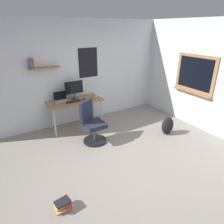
{
  "coord_description": "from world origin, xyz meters",
  "views": [
    {
      "loc": [
        -1.88,
        -2.36,
        2.41
      ],
      "look_at": [
        -0.0,
        0.73,
        0.85
      ],
      "focal_mm": 31.83,
      "sensor_mm": 36.0,
      "label": 1
    }
  ],
  "objects_px": {
    "computer_mouse": "(84,99)",
    "desk": "(75,103)",
    "keyboard": "(73,101)",
    "backpack": "(167,126)",
    "laptop": "(61,99)",
    "coffee_mug": "(96,95)",
    "office_chair": "(92,125)",
    "book_stack_on_floor": "(63,205)",
    "monitor_primary": "(74,89)"
  },
  "relations": [
    {
      "from": "computer_mouse",
      "to": "desk",
      "type": "bearing_deg",
      "value": 161.17
    },
    {
      "from": "keyboard",
      "to": "backpack",
      "type": "relative_size",
      "value": 0.84
    },
    {
      "from": "laptop",
      "to": "backpack",
      "type": "height_order",
      "value": "laptop"
    },
    {
      "from": "computer_mouse",
      "to": "coffee_mug",
      "type": "distance_m",
      "value": 0.37
    },
    {
      "from": "computer_mouse",
      "to": "backpack",
      "type": "distance_m",
      "value": 2.14
    },
    {
      "from": "office_chair",
      "to": "backpack",
      "type": "bearing_deg",
      "value": -21.06
    },
    {
      "from": "book_stack_on_floor",
      "to": "monitor_primary",
      "type": "bearing_deg",
      "value": 63.97
    },
    {
      "from": "laptop",
      "to": "book_stack_on_floor",
      "type": "relative_size",
      "value": 1.21
    },
    {
      "from": "coffee_mug",
      "to": "backpack",
      "type": "distance_m",
      "value": 1.95
    },
    {
      "from": "desk",
      "to": "monitor_primary",
      "type": "xyz_separation_m",
      "value": [
        0.03,
        0.09,
        0.35
      ]
    },
    {
      "from": "coffee_mug",
      "to": "backpack",
      "type": "relative_size",
      "value": 0.21
    },
    {
      "from": "backpack",
      "to": "desk",
      "type": "bearing_deg",
      "value": 138.9
    },
    {
      "from": "desk",
      "to": "coffee_mug",
      "type": "distance_m",
      "value": 0.59
    },
    {
      "from": "keyboard",
      "to": "coffee_mug",
      "type": "distance_m",
      "value": 0.64
    },
    {
      "from": "coffee_mug",
      "to": "backpack",
      "type": "height_order",
      "value": "coffee_mug"
    },
    {
      "from": "monitor_primary",
      "to": "book_stack_on_floor",
      "type": "xyz_separation_m",
      "value": [
        -1.17,
        -2.41,
        -0.91
      ]
    },
    {
      "from": "monitor_primary",
      "to": "coffee_mug",
      "type": "height_order",
      "value": "monitor_primary"
    },
    {
      "from": "office_chair",
      "to": "keyboard",
      "type": "bearing_deg",
      "value": 97.65
    },
    {
      "from": "laptop",
      "to": "keyboard",
      "type": "height_order",
      "value": "laptop"
    },
    {
      "from": "computer_mouse",
      "to": "monitor_primary",
      "type": "bearing_deg",
      "value": 137.24
    },
    {
      "from": "computer_mouse",
      "to": "backpack",
      "type": "relative_size",
      "value": 0.24
    },
    {
      "from": "coffee_mug",
      "to": "book_stack_on_floor",
      "type": "distance_m",
      "value": 2.94
    },
    {
      "from": "computer_mouse",
      "to": "backpack",
      "type": "xyz_separation_m",
      "value": [
        1.51,
        -1.43,
        -0.52
      ]
    },
    {
      "from": "desk",
      "to": "coffee_mug",
      "type": "xyz_separation_m",
      "value": [
        0.57,
        -0.02,
        0.13
      ]
    },
    {
      "from": "laptop",
      "to": "coffee_mug",
      "type": "relative_size",
      "value": 3.37
    },
    {
      "from": "desk",
      "to": "keyboard",
      "type": "bearing_deg",
      "value": -132.93
    },
    {
      "from": "desk",
      "to": "office_chair",
      "type": "relative_size",
      "value": 1.42
    },
    {
      "from": "backpack",
      "to": "laptop",
      "type": "bearing_deg",
      "value": 140.95
    },
    {
      "from": "monitor_primary",
      "to": "computer_mouse",
      "type": "height_order",
      "value": "monitor_primary"
    },
    {
      "from": "monitor_primary",
      "to": "computer_mouse",
      "type": "bearing_deg",
      "value": -42.76
    },
    {
      "from": "coffee_mug",
      "to": "office_chair",
      "type": "bearing_deg",
      "value": -122.83
    },
    {
      "from": "laptop",
      "to": "desk",
      "type": "bearing_deg",
      "value": -24.94
    },
    {
      "from": "desk",
      "to": "coffee_mug",
      "type": "height_order",
      "value": "coffee_mug"
    },
    {
      "from": "monitor_primary",
      "to": "desk",
      "type": "bearing_deg",
      "value": -109.95
    },
    {
      "from": "computer_mouse",
      "to": "book_stack_on_floor",
      "type": "height_order",
      "value": "computer_mouse"
    },
    {
      "from": "desk",
      "to": "laptop",
      "type": "bearing_deg",
      "value": 155.06
    },
    {
      "from": "monitor_primary",
      "to": "backpack",
      "type": "xyz_separation_m",
      "value": [
        1.69,
        -1.6,
        -0.77
      ]
    },
    {
      "from": "office_chair",
      "to": "coffee_mug",
      "type": "relative_size",
      "value": 10.33
    },
    {
      "from": "keyboard",
      "to": "coffee_mug",
      "type": "bearing_deg",
      "value": 4.46
    },
    {
      "from": "desk",
      "to": "laptop",
      "type": "xyz_separation_m",
      "value": [
        -0.3,
        0.14,
        0.13
      ]
    },
    {
      "from": "book_stack_on_floor",
      "to": "computer_mouse",
      "type": "bearing_deg",
      "value": 58.86
    },
    {
      "from": "monitor_primary",
      "to": "computer_mouse",
      "type": "xyz_separation_m",
      "value": [
        0.18,
        -0.17,
        -0.25
      ]
    },
    {
      "from": "keyboard",
      "to": "office_chair",
      "type": "bearing_deg",
      "value": -82.35
    },
    {
      "from": "computer_mouse",
      "to": "coffee_mug",
      "type": "height_order",
      "value": "coffee_mug"
    },
    {
      "from": "desk",
      "to": "computer_mouse",
      "type": "height_order",
      "value": "computer_mouse"
    },
    {
      "from": "office_chair",
      "to": "computer_mouse",
      "type": "bearing_deg",
      "value": 77.39
    },
    {
      "from": "desk",
      "to": "laptop",
      "type": "height_order",
      "value": "laptop"
    },
    {
      "from": "office_chair",
      "to": "coffee_mug",
      "type": "distance_m",
      "value": 1.05
    },
    {
      "from": "coffee_mug",
      "to": "monitor_primary",
      "type": "bearing_deg",
      "value": 167.95
    },
    {
      "from": "desk",
      "to": "monitor_primary",
      "type": "relative_size",
      "value": 2.91
    }
  ]
}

